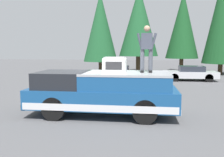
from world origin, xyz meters
name	(u,v)px	position (x,y,z in m)	size (l,w,h in m)	color
ground_plane	(109,112)	(0.00, 0.00, 0.00)	(90.00, 90.00, 0.00)	#565659
pickup_truck	(103,93)	(-0.47, 0.18, 0.87)	(2.01, 5.54, 1.65)	navy
compressor_unit	(115,65)	(-0.45, -0.27, 1.93)	(0.65, 0.84, 0.56)	silver
person_on_truck_bed	(147,48)	(-0.41, -1.43, 2.55)	(0.29, 0.72, 1.69)	#4C515B
parked_car_silver	(190,73)	(10.38, -5.00, 0.58)	(1.64, 4.10, 1.16)	silver
parked_car_navy	(116,73)	(9.92, 0.88, 0.58)	(1.64, 4.10, 1.16)	navy
conifer_far_left	(223,15)	(15.90, -8.87, 5.73)	(3.64, 3.64, 10.41)	#4C3826
conifer_left	(183,25)	(16.92, -5.24, 4.92)	(3.37, 3.37, 8.35)	#4C3826
conifer_center_left	(139,22)	(16.05, -0.75, 5.26)	(4.00, 4.00, 8.78)	#4C3826
conifer_center_right	(100,27)	(15.36, 3.10, 4.69)	(3.48, 3.48, 8.18)	#4C3826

